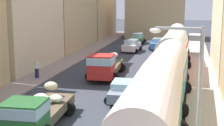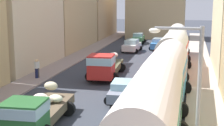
{
  "view_description": "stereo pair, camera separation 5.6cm",
  "coord_description": "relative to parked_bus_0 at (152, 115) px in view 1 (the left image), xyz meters",
  "views": [
    {
      "loc": [
        6.02,
        -7.48,
        7.27
      ],
      "look_at": [
        0.0,
        19.05,
        1.99
      ],
      "focal_mm": 54.89,
      "sensor_mm": 36.0,
      "label": 1
    },
    {
      "loc": [
        6.07,
        -7.47,
        7.27
      ],
      "look_at": [
        0.0,
        19.05,
        1.99
      ],
      "focal_mm": 54.89,
      "sensor_mm": 36.0,
      "label": 2
    }
  ],
  "objects": [
    {
      "name": "pedestrian_1",
      "position": [
        -11.65,
        13.65,
        -1.25
      ],
      "size": [
        0.41,
        0.41,
        1.83
      ],
      "color": "#444141",
      "rests_on": "ground"
    },
    {
      "name": "parked_bus_1",
      "position": [
        0.0,
        9.0,
        -0.13
      ],
      "size": [
        3.53,
        8.62,
        3.98
      ],
      "color": "teal",
      "rests_on": "ground"
    },
    {
      "name": "parked_bus_3",
      "position": [
        0.0,
        27.0,
        -0.17
      ],
      "size": [
        3.35,
        8.94,
        3.87
      ],
      "color": "red",
      "rests_on": "ground"
    },
    {
      "name": "car_0",
      "position": [
        -6.08,
        30.99,
        -1.48
      ],
      "size": [
        2.51,
        4.33,
        1.64
      ],
      "color": "silver",
      "rests_on": "ground"
    },
    {
      "name": "sidewalk_left",
      "position": [
        -11.85,
        20.5,
        -2.23
      ],
      "size": [
        2.5,
        70.0,
        0.14
      ],
      "primitive_type": "cube",
      "color": "gray",
      "rests_on": "ground"
    },
    {
      "name": "cargo_truck_0",
      "position": [
        -6.55,
        2.4,
        -1.16
      ],
      "size": [
        3.13,
        6.75,
        2.17
      ],
      "color": "#255A2B",
      "rests_on": "ground"
    },
    {
      "name": "sidewalk_right",
      "position": [
        2.65,
        20.5,
        -2.23
      ],
      "size": [
        2.5,
        70.0,
        0.14
      ],
      "primitive_type": "cube",
      "color": "#B2A596",
      "rests_on": "ground"
    },
    {
      "name": "building_left_3",
      "position": [
        -15.94,
        31.77,
        3.18
      ],
      "size": [
        6.24,
        14.64,
        10.91
      ],
      "color": "tan",
      "rests_on": "ground"
    },
    {
      "name": "pedestrian_2",
      "position": [
        -11.71,
        13.46,
        -1.27
      ],
      "size": [
        0.53,
        0.53,
        1.83
      ],
      "color": "#171D42",
      "rests_on": "ground"
    },
    {
      "name": "car_1",
      "position": [
        -6.48,
        39.25,
        -1.49
      ],
      "size": [
        2.25,
        3.82,
        1.63
      ],
      "color": "#4A8A4F",
      "rests_on": "ground"
    },
    {
      "name": "car_3",
      "position": [
        -2.8,
        33.77,
        -1.51
      ],
      "size": [
        2.38,
        4.36,
        1.56
      ],
      "color": "#3D86D0",
      "rests_on": "ground"
    },
    {
      "name": "car_2",
      "position": [
        -2.97,
        9.08,
        -1.58
      ],
      "size": [
        2.5,
        4.04,
        1.41
      ],
      "color": "gray",
      "rests_on": "ground"
    },
    {
      "name": "parked_bus_2",
      "position": [
        0.0,
        18.0,
        -0.09
      ],
      "size": [
        3.51,
        9.05,
        4.03
      ],
      "color": "red",
      "rests_on": "ground"
    },
    {
      "name": "streetlamp_near",
      "position": [
        1.6,
        -1.03,
        1.47
      ],
      "size": [
        2.04,
        0.28,
        6.21
      ],
      "color": "gray",
      "rests_on": "ground"
    },
    {
      "name": "ground_plane",
      "position": [
        -4.6,
        20.5,
        -2.3
      ],
      "size": [
        154.0,
        154.0,
        0.0
      ],
      "primitive_type": "plane",
      "color": "#343840"
    },
    {
      "name": "parked_bus_0",
      "position": [
        0.0,
        0.0,
        0.0
      ],
      "size": [
        3.32,
        9.66,
        4.16
      ],
      "color": "#3B9169",
      "rests_on": "ground"
    },
    {
      "name": "building_left_2",
      "position": [
        -16.07,
        18.25,
        3.67
      ],
      "size": [
        6.52,
        11.89,
        11.88
      ],
      "color": "beige",
      "rests_on": "ground"
    },
    {
      "name": "cargo_truck_1",
      "position": [
        -5.85,
        15.03,
        -1.05
      ],
      "size": [
        3.2,
        7.4,
        2.44
      ],
      "color": "red",
      "rests_on": "ground"
    },
    {
      "name": "building_left_4",
      "position": [
        -15.49,
        46.79,
        3.17
      ],
      "size": [
        4.78,
        14.3,
        10.94
      ],
      "color": "tan",
      "rests_on": "ground"
    }
  ]
}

